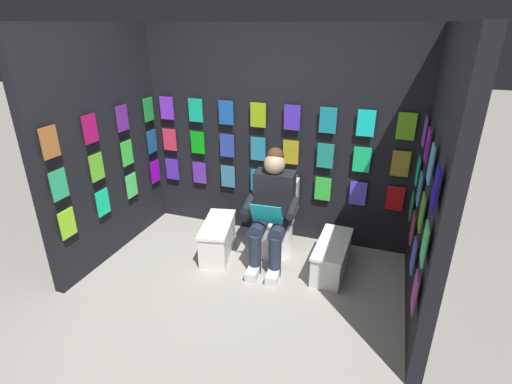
{
  "coord_description": "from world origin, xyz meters",
  "views": [
    {
      "loc": [
        -1.15,
        2.14,
        2.28
      ],
      "look_at": [
        -0.06,
        -0.96,
        0.85
      ],
      "focal_mm": 27.12,
      "sensor_mm": 36.0,
      "label": 1
    }
  ],
  "objects_px": {
    "toilet": "(276,222)",
    "comic_longbox_far": "(218,238)",
    "person_reading": "(272,208)",
    "comic_longbox_near": "(332,256)"
  },
  "relations": [
    {
      "from": "person_reading",
      "to": "comic_longbox_near",
      "type": "height_order",
      "value": "person_reading"
    },
    {
      "from": "toilet",
      "to": "comic_longbox_near",
      "type": "bearing_deg",
      "value": 157.35
    },
    {
      "from": "toilet",
      "to": "person_reading",
      "type": "bearing_deg",
      "value": 89.46
    },
    {
      "from": "toilet",
      "to": "comic_longbox_near",
      "type": "distance_m",
      "value": 0.7
    },
    {
      "from": "toilet",
      "to": "comic_longbox_far",
      "type": "relative_size",
      "value": 1.07
    },
    {
      "from": "person_reading",
      "to": "comic_longbox_near",
      "type": "bearing_deg",
      "value": 176.82
    },
    {
      "from": "person_reading",
      "to": "toilet",
      "type": "bearing_deg",
      "value": -90.54
    },
    {
      "from": "toilet",
      "to": "comic_longbox_far",
      "type": "height_order",
      "value": "toilet"
    },
    {
      "from": "comic_longbox_near",
      "to": "comic_longbox_far",
      "type": "xyz_separation_m",
      "value": [
        1.2,
        0.08,
        0.02
      ]
    },
    {
      "from": "person_reading",
      "to": "comic_longbox_near",
      "type": "distance_m",
      "value": 0.76
    }
  ]
}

